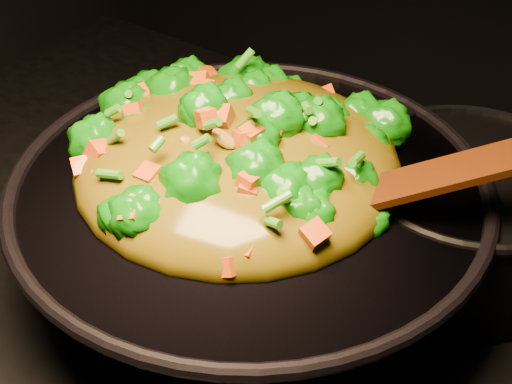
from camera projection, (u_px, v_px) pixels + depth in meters
The scene contains 4 objects.
wok at pixel (250, 235), 0.76m from camera, with size 0.44×0.44×0.12m, color black, non-canonical shape.
stir_fry at pixel (237, 123), 0.71m from camera, with size 0.31×0.31×0.11m, color #117508, non-canonical shape.
spatula at pixel (442, 175), 0.66m from camera, with size 0.27×0.04×0.01m, color #340D04.
back_pot at pixel (464, 218), 0.78m from camera, with size 0.22×0.22×0.13m, color black.
Camera 1 is at (0.29, -0.38, 1.46)m, focal length 55.00 mm.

